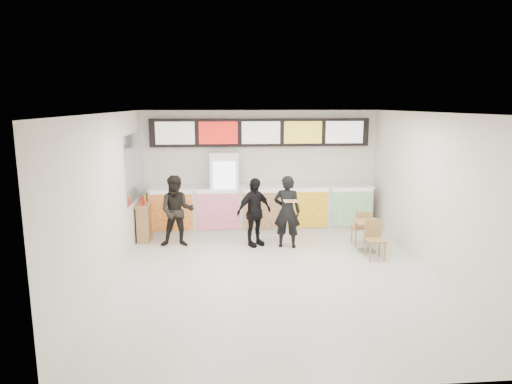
{
  "coord_description": "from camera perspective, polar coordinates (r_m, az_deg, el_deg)",
  "views": [
    {
      "loc": [
        -1.07,
        -8.02,
        3.16
      ],
      "look_at": [
        -0.3,
        1.2,
        1.36
      ],
      "focal_mm": 32.0,
      "sensor_mm": 36.0,
      "label": 1
    }
  ],
  "objects": [
    {
      "name": "customer_mid",
      "position": [
        10.2,
        -0.23,
        -2.53
      ],
      "size": [
        0.97,
        0.8,
        1.55
      ],
      "primitive_type": "imported",
      "rotation": [
        0.0,
        0.0,
        0.55
      ],
      "color": "black",
      "rests_on": "floor"
    },
    {
      "name": "mirror_panel",
      "position": [
        10.74,
        -15.02,
        3.07
      ],
      "size": [
        0.01,
        2.0,
        1.5
      ],
      "primitive_type": "cube",
      "color": "#B2B7BF",
      "rests_on": "wall_left"
    },
    {
      "name": "customer_main",
      "position": [
        10.1,
        3.9,
        -2.46
      ],
      "size": [
        0.67,
        0.53,
        1.63
      ],
      "primitive_type": "imported",
      "rotation": [
        0.0,
        0.0,
        2.89
      ],
      "color": "black",
      "rests_on": "floor"
    },
    {
      "name": "cafe_table",
      "position": [
        10.15,
        13.79,
        -4.7
      ],
      "size": [
        0.55,
        1.38,
        0.81
      ],
      "rotation": [
        0.0,
        0.0,
        -0.01
      ],
      "color": "#A37C4A",
      "rests_on": "floor"
    },
    {
      "name": "ceiling",
      "position": [
        8.09,
        2.89,
        9.85
      ],
      "size": [
        7.0,
        7.0,
        0.0
      ],
      "primitive_type": "plane",
      "rotation": [
        3.14,
        0.0,
        0.0
      ],
      "color": "white",
      "rests_on": "wall_back"
    },
    {
      "name": "drinks_fridge",
      "position": [
        11.33,
        -3.98,
        -0.02
      ],
      "size": [
        0.7,
        0.67,
        2.0
      ],
      "color": "white",
      "rests_on": "floor"
    },
    {
      "name": "wall_right",
      "position": [
        9.14,
        21.77,
        -0.26
      ],
      "size": [
        0.0,
        7.0,
        7.0
      ],
      "primitive_type": "plane",
      "rotation": [
        1.57,
        0.0,
        -1.57
      ],
      "color": "silver",
      "rests_on": "floor"
    },
    {
      "name": "condiment_ledge",
      "position": [
        11.06,
        -13.73,
        -3.57
      ],
      "size": [
        0.31,
        0.77,
        1.03
      ],
      "color": "#A37C4A",
      "rests_on": "floor"
    },
    {
      "name": "wall_left",
      "position": [
        8.41,
        -17.92,
        -0.93
      ],
      "size": [
        0.0,
        7.0,
        7.0
      ],
      "primitive_type": "plane",
      "rotation": [
        1.57,
        0.0,
        1.57
      ],
      "color": "silver",
      "rests_on": "floor"
    },
    {
      "name": "service_counter",
      "position": [
        11.46,
        0.73,
        -2.06
      ],
      "size": [
        5.56,
        0.77,
        1.14
      ],
      "color": "silver",
      "rests_on": "floor"
    },
    {
      "name": "wall_back",
      "position": [
        11.69,
        0.55,
        2.82
      ],
      "size": [
        6.0,
        0.0,
        6.0
      ],
      "primitive_type": "plane",
      "rotation": [
        1.57,
        0.0,
        0.0
      ],
      "color": "silver",
      "rests_on": "floor"
    },
    {
      "name": "floor",
      "position": [
        8.68,
        2.7,
        -10.36
      ],
      "size": [
        7.0,
        7.0,
        0.0
      ],
      "primitive_type": "plane",
      "color": "beige",
      "rests_on": "ground"
    },
    {
      "name": "customer_left",
      "position": [
        10.31,
        -9.86,
        -2.38
      ],
      "size": [
        0.79,
        0.61,
        1.61
      ],
      "primitive_type": "imported",
      "rotation": [
        0.0,
        0.0,
        -0.01
      ],
      "color": "black",
      "rests_on": "floor"
    },
    {
      "name": "pizza_slice",
      "position": [
        9.59,
        4.33,
        -1.09
      ],
      "size": [
        0.36,
        0.36,
        0.02
      ],
      "color": "beige",
      "rests_on": "customer_main"
    },
    {
      "name": "menu_board",
      "position": [
        11.5,
        0.6,
        7.45
      ],
      "size": [
        5.5,
        0.14,
        0.7
      ],
      "color": "black",
      "rests_on": "wall_back"
    }
  ]
}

